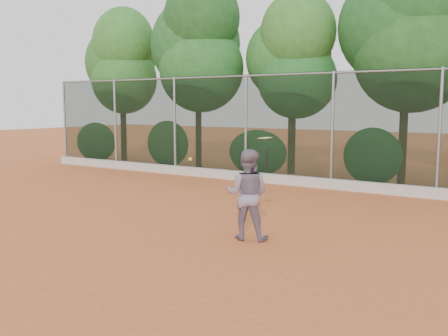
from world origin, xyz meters
The scene contains 7 objects.
ground centered at (0.00, 0.00, 0.00)m, with size 80.00×80.00×0.00m, color #C15E2D.
concrete_curb centered at (0.00, 6.82, 0.15)m, with size 24.00×0.20×0.30m, color #B9B4AB.
tennis_player centered at (0.78, 0.59, 0.85)m, with size 0.83×0.64×1.70m, color slate.
chainlink_fence centered at (0.00, 7.00, 1.86)m, with size 24.09×0.09×3.50m.
foliage_backdrop centered at (-0.55, 8.98, 4.40)m, with size 23.70×3.63×7.55m.
tennis_racket centered at (1.25, 0.40, 1.89)m, with size 0.40×0.41×0.54m.
tennis_ball_in_flight centered at (-0.31, 0.28, 1.48)m, with size 0.07×0.07×0.07m.
Camera 1 is at (5.38, -7.35, 2.52)m, focal length 40.00 mm.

